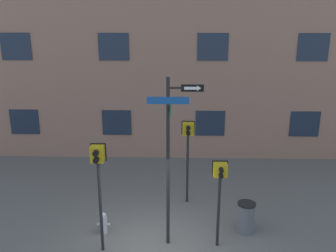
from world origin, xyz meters
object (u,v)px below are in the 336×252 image
(fire_hydrant, at_px, (104,223))
(trash_bin, at_px, (246,217))
(pedestrian_signal_right, at_px, (220,181))
(street_sign_pole, at_px, (171,149))
(pedestrian_signal_left, at_px, (98,169))
(pedestrian_signal_across, at_px, (188,139))

(fire_hydrant, distance_m, trash_bin, 4.11)
(pedestrian_signal_right, bearing_deg, street_sign_pole, 177.08)
(street_sign_pole, distance_m, fire_hydrant, 3.15)
(fire_hydrant, xyz_separation_m, trash_bin, (4.10, 0.20, 0.14))
(fire_hydrant, bearing_deg, trash_bin, 2.81)
(pedestrian_signal_left, height_order, pedestrian_signal_right, pedestrian_signal_left)
(pedestrian_signal_right, distance_m, fire_hydrant, 3.64)
(pedestrian_signal_across, bearing_deg, pedestrian_signal_left, -130.24)
(pedestrian_signal_right, height_order, pedestrian_signal_across, pedestrian_signal_across)
(pedestrian_signal_left, bearing_deg, street_sign_pole, 11.40)
(street_sign_pole, height_order, pedestrian_signal_left, street_sign_pole)
(pedestrian_signal_across, bearing_deg, pedestrian_signal_right, -72.36)
(pedestrian_signal_right, distance_m, pedestrian_signal_across, 2.58)
(pedestrian_signal_right, height_order, fire_hydrant, pedestrian_signal_right)
(pedestrian_signal_right, bearing_deg, pedestrian_signal_left, -174.46)
(pedestrian_signal_left, relative_size, trash_bin, 3.28)
(pedestrian_signal_across, height_order, trash_bin, pedestrian_signal_across)
(street_sign_pole, distance_m, pedestrian_signal_right, 1.53)
(fire_hydrant, bearing_deg, pedestrian_signal_right, -8.84)
(pedestrian_signal_across, bearing_deg, fire_hydrant, -141.55)
(pedestrian_signal_left, bearing_deg, trash_bin, 14.14)
(pedestrian_signal_right, xyz_separation_m, fire_hydrant, (-3.22, 0.50, -1.61))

